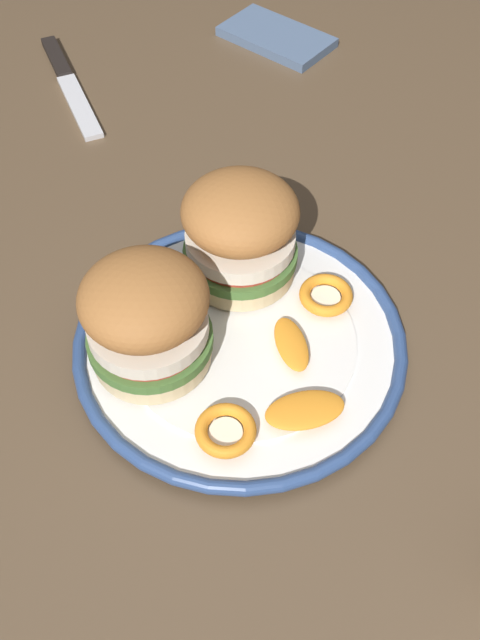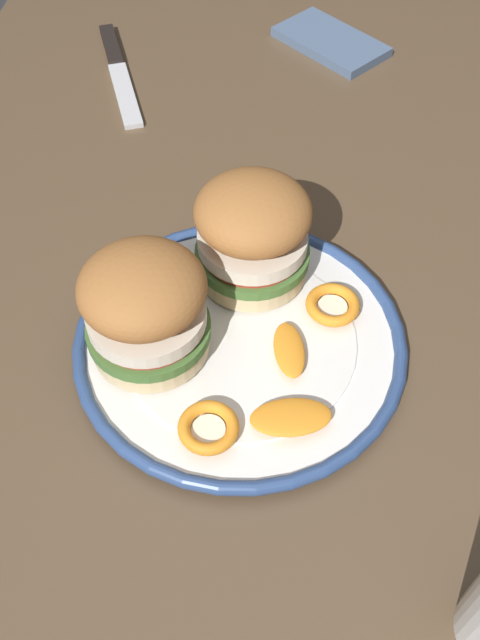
{
  "view_description": "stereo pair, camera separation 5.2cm",
  "coord_description": "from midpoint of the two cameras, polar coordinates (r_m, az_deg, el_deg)",
  "views": [
    {
      "loc": [
        0.38,
        -0.02,
        1.22
      ],
      "look_at": [
        0.02,
        -0.01,
        0.76
      ],
      "focal_mm": 39.82,
      "sensor_mm": 36.0,
      "label": 1
    },
    {
      "loc": [
        0.38,
        0.03,
        1.22
      ],
      "look_at": [
        0.02,
        -0.01,
        0.76
      ],
      "focal_mm": 39.82,
      "sensor_mm": 36.0,
      "label": 2
    }
  ],
  "objects": [
    {
      "name": "dining_table",
      "position": [
        0.71,
        -1.07,
        -5.89
      ],
      "size": [
        1.33,
        0.82,
        0.72
      ],
      "color": "brown",
      "rests_on": "ground"
    },
    {
      "name": "sandwich_half_left",
      "position": [
        0.57,
        -10.14,
        0.06
      ],
      "size": [
        0.14,
        0.14,
        0.1
      ],
      "color": "beige",
      "rests_on": "dinner_plate"
    },
    {
      "name": "orange_peel_curled",
      "position": [
        0.63,
        4.6,
        1.87
      ],
      "size": [
        0.06,
        0.06,
        0.01
      ],
      "color": "orange",
      "rests_on": "dinner_plate"
    },
    {
      "name": "folded_napkin",
      "position": [
        1.0,
        1.34,
        21.74
      ],
      "size": [
        0.15,
        0.16,
        0.01
      ],
      "primitive_type": "cube",
      "rotation": [
        0.0,
        0.0,
        0.86
      ],
      "color": "slate",
      "rests_on": "dining_table"
    },
    {
      "name": "orange_peel_strip_long",
      "position": [
        0.6,
        1.67,
        -2.08
      ],
      "size": [
        0.06,
        0.04,
        0.01
      ],
      "color": "orange",
      "rests_on": "dinner_plate"
    },
    {
      "name": "orange_peel_small_curl",
      "position": [
        0.55,
        -3.89,
        -9.02
      ],
      "size": [
        0.06,
        0.06,
        0.01
      ],
      "color": "orange",
      "rests_on": "dinner_plate"
    },
    {
      "name": "table_knife",
      "position": [
        0.95,
        -15.38,
        18.1
      ],
      "size": [
        0.21,
        0.1,
        0.01
      ],
      "color": "silver",
      "rests_on": "dining_table"
    },
    {
      "name": "orange_peel_strip_short",
      "position": [
        0.56,
        2.59,
        -7.4
      ],
      "size": [
        0.05,
        0.07,
        0.01
      ],
      "color": "orange",
      "rests_on": "dinner_plate"
    },
    {
      "name": "dinner_plate",
      "position": [
        0.62,
        -2.42,
        -1.9
      ],
      "size": [
        0.29,
        0.29,
        0.02
      ],
      "color": "white",
      "rests_on": "dining_table"
    },
    {
      "name": "sandwich_half_right",
      "position": [
        0.62,
        -2.39,
        7.03
      ],
      "size": [
        0.14,
        0.14,
        0.1
      ],
      "color": "beige",
      "rests_on": "dinner_plate"
    },
    {
      "name": "ground_plane",
      "position": [
        1.28,
        -0.64,
        -20.91
      ],
      "size": [
        8.0,
        8.0,
        0.0
      ],
      "primitive_type": "plane",
      "color": "#333338"
    }
  ]
}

